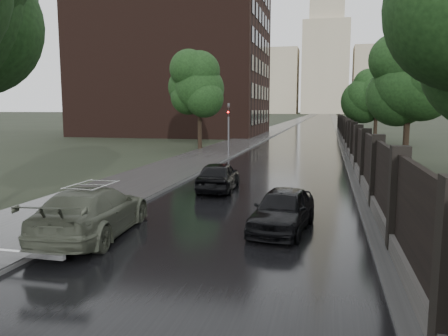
% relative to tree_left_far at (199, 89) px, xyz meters
% --- Properties ---
extents(ground, '(800.00, 800.00, 0.00)m').
position_rel_tree_left_far_xyz_m(ground, '(8.00, -30.00, -5.24)').
color(ground, black).
rests_on(ground, ground).
extents(road, '(8.00, 420.00, 0.02)m').
position_rel_tree_left_far_xyz_m(road, '(8.00, 160.00, -5.23)').
color(road, black).
rests_on(road, ground).
extents(sidewalk_left, '(4.00, 420.00, 0.16)m').
position_rel_tree_left_far_xyz_m(sidewalk_left, '(2.00, 160.00, -5.16)').
color(sidewalk_left, '#2D2D2D').
rests_on(sidewalk_left, ground).
extents(verge_right, '(3.00, 420.00, 0.08)m').
position_rel_tree_left_far_xyz_m(verge_right, '(13.50, 160.00, -5.20)').
color(verge_right, '#2D2D2D').
rests_on(verge_right, ground).
extents(fence_right, '(0.45, 75.72, 2.70)m').
position_rel_tree_left_far_xyz_m(fence_right, '(12.60, 2.01, -4.23)').
color(fence_right, '#383533').
rests_on(fence_right, ground).
extents(tree_left_far, '(4.25, 4.25, 7.39)m').
position_rel_tree_left_far_xyz_m(tree_left_far, '(0.00, 0.00, 0.00)').
color(tree_left_far, black).
rests_on(tree_left_far, ground).
extents(tree_right_b, '(4.08, 4.08, 7.01)m').
position_rel_tree_left_far_xyz_m(tree_right_b, '(15.50, -8.00, -0.29)').
color(tree_right_b, black).
rests_on(tree_right_b, ground).
extents(tree_right_c, '(4.08, 4.08, 7.01)m').
position_rel_tree_left_far_xyz_m(tree_right_c, '(15.50, 10.00, -0.29)').
color(tree_right_c, black).
rests_on(tree_right_c, ground).
extents(traffic_light, '(0.16, 0.32, 4.00)m').
position_rel_tree_left_far_xyz_m(traffic_light, '(3.70, -5.01, -2.84)').
color(traffic_light, '#59595E').
rests_on(traffic_light, ground).
extents(brick_building, '(24.00, 18.00, 20.00)m').
position_rel_tree_left_far_xyz_m(brick_building, '(-10.00, 22.00, 4.76)').
color(brick_building, black).
rests_on(brick_building, ground).
extents(stalinist_tower, '(92.00, 30.00, 159.00)m').
position_rel_tree_left_far_xyz_m(stalinist_tower, '(8.00, 270.00, 33.14)').
color(stalinist_tower, tan).
rests_on(stalinist_tower, ground).
extents(volga_sedan, '(2.55, 5.15, 1.44)m').
position_rel_tree_left_far_xyz_m(volga_sedan, '(4.40, -25.58, -4.52)').
color(volga_sedan, '#454A3B').
rests_on(volga_sedan, ground).
extents(hatchback_left, '(1.81, 3.95, 1.31)m').
position_rel_tree_left_far_xyz_m(hatchback_left, '(6.20, -18.06, -4.59)').
color(hatchback_left, black).
rests_on(hatchback_left, ground).
extents(car_right_near, '(1.94, 3.90, 1.28)m').
position_rel_tree_left_far_xyz_m(car_right_near, '(9.60, -23.75, -4.60)').
color(car_right_near, black).
rests_on(car_right_near, ground).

